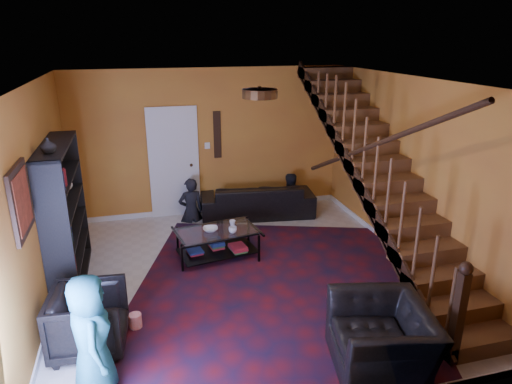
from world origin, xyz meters
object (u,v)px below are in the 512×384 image
at_px(armchair_left, 89,320).
at_px(coffee_table, 217,242).
at_px(bookshelf, 66,217).
at_px(armchair_right, 382,339).
at_px(sofa, 257,200).

relative_size(armchair_left, coffee_table, 0.60).
relative_size(bookshelf, coffee_table, 1.49).
bearing_deg(armchair_right, bookshelf, -118.55).
relative_size(armchair_right, coffee_table, 0.82).
height_order(bookshelf, armchair_left, bookshelf).
xyz_separation_m(bookshelf, armchair_right, (3.33, -2.85, -0.61)).
height_order(armchair_left, coffee_table, armchair_left).
height_order(armchair_right, coffee_table, armchair_right).
height_order(armchair_left, armchair_right, armchair_left).
bearing_deg(armchair_right, armchair_left, -98.99).
distance_m(bookshelf, armchair_right, 4.42).
bearing_deg(armchair_right, coffee_table, -145.93).
relative_size(bookshelf, armchair_left, 2.49).
bearing_deg(armchair_left, sofa, -34.77).
bearing_deg(bookshelf, sofa, 27.73).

